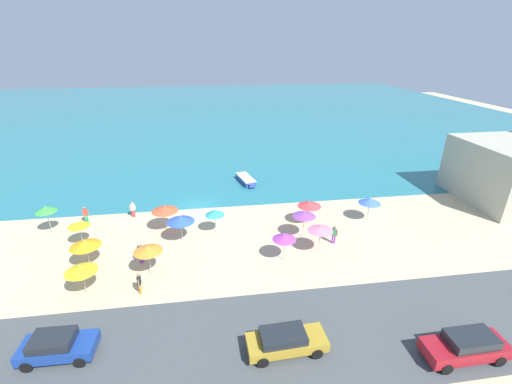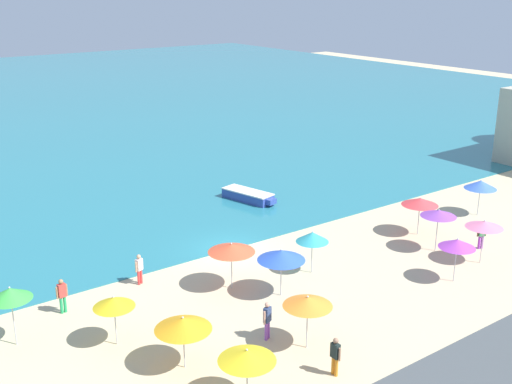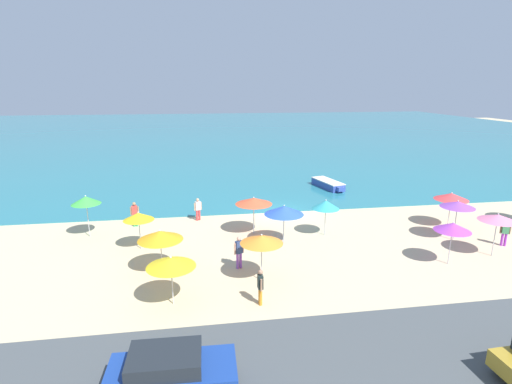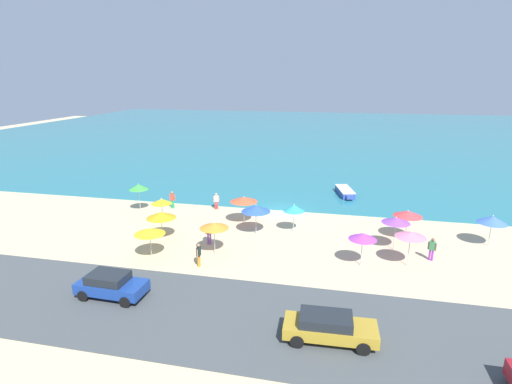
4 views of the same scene
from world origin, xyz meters
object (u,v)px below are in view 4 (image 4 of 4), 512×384
object	(u,v)px
beach_umbrella_8	(492,220)
bather_2	(216,200)
bather_0	(432,248)
bather_4	(209,232)
beach_umbrella_1	(256,208)
parked_car_1	(111,284)
beach_umbrella_0	(294,208)
beach_umbrella_5	(161,215)
beach_umbrella_7	(214,226)
bather_3	(199,254)
beach_umbrella_4	(162,201)
skiff_nearshore	(345,192)
beach_umbrella_12	(150,231)
beach_umbrella_3	(363,236)
beach_umbrella_11	(411,235)
bather_1	(172,199)
parked_car_4	(329,327)
beach_umbrella_10	(244,199)
beach_umbrella_6	(139,187)
beach_umbrella_9	(396,220)
beach_umbrella_2	(408,214)

from	to	relation	value
beach_umbrella_8	bather_2	xyz separation A→B (m)	(-22.66, 3.92, -1.19)
bather_0	bather_4	xyz separation A→B (m)	(-15.92, -0.60, 0.06)
beach_umbrella_1	parked_car_1	world-z (taller)	beach_umbrella_1
beach_umbrella_0	beach_umbrella_5	bearing A→B (deg)	-159.53
beach_umbrella_7	beach_umbrella_8	xyz separation A→B (m)	(19.73, 5.67, -0.06)
bather_3	beach_umbrella_0	bearing A→B (deg)	54.54
beach_umbrella_4	skiff_nearshore	bearing A→B (deg)	37.72
beach_umbrella_0	beach_umbrella_12	bearing A→B (deg)	-142.67
beach_umbrella_3	beach_umbrella_11	xyz separation A→B (m)	(3.07, 0.58, 0.16)
beach_umbrella_0	bather_1	xyz separation A→B (m)	(-12.17, 3.53, -1.07)
beach_umbrella_3	parked_car_4	bearing A→B (deg)	-101.82
beach_umbrella_12	beach_umbrella_10	bearing A→B (deg)	59.21
beach_umbrella_10	skiff_nearshore	bearing A→B (deg)	50.81
beach_umbrella_11	beach_umbrella_12	size ratio (longest dim) A/B	1.11
skiff_nearshore	beach_umbrella_5	bearing A→B (deg)	-132.74
beach_umbrella_6	beach_umbrella_8	size ratio (longest dim) A/B	1.11
beach_umbrella_9	beach_umbrella_12	size ratio (longest dim) A/B	1.13
beach_umbrella_2	beach_umbrella_1	bearing A→B (deg)	-173.45
beach_umbrella_5	bather_1	world-z (taller)	beach_umbrella_5
parked_car_4	beach_umbrella_10	bearing A→B (deg)	117.89
beach_umbrella_6	beach_umbrella_11	distance (m)	23.98
beach_umbrella_10	bather_2	xyz separation A→B (m)	(-3.51, 3.16, -1.27)
beach_umbrella_5	beach_umbrella_12	world-z (taller)	beach_umbrella_5
beach_umbrella_0	beach_umbrella_3	bearing A→B (deg)	-44.60
beach_umbrella_2	bather_4	xyz separation A→B (m)	(-14.73, -4.20, -1.13)
beach_umbrella_1	bather_4	world-z (taller)	beach_umbrella_1
bather_2	beach_umbrella_7	bearing A→B (deg)	-73.00
beach_umbrella_7	bather_1	distance (m)	11.55
beach_umbrella_4	beach_umbrella_9	world-z (taller)	beach_umbrella_9
beach_umbrella_2	parked_car_4	bearing A→B (deg)	-110.99
beach_umbrella_7	bather_2	world-z (taller)	beach_umbrella_7
beach_umbrella_4	bather_2	distance (m)	5.85
bather_2	bather_1	bearing A→B (deg)	-171.74
beach_umbrella_8	beach_umbrella_11	world-z (taller)	beach_umbrella_11
beach_umbrella_4	parked_car_1	distance (m)	12.18
beach_umbrella_8	bather_1	size ratio (longest dim) A/B	1.43
beach_umbrella_8	bather_4	world-z (taller)	beach_umbrella_8
beach_umbrella_5	beach_umbrella_6	world-z (taller)	beach_umbrella_6
beach_umbrella_2	beach_umbrella_9	xyz separation A→B (m)	(-1.15, -2.27, 0.17)
beach_umbrella_4	parked_car_1	bearing A→B (deg)	-78.83
beach_umbrella_4	beach_umbrella_10	distance (m)	7.07
beach_umbrella_3	bather_2	bearing A→B (deg)	144.81
parked_car_4	beach_umbrella_0	bearing A→B (deg)	103.80
beach_umbrella_9	parked_car_1	xyz separation A→B (m)	(-16.64, -10.38, -1.47)
bather_1	skiff_nearshore	size ratio (longest dim) A/B	0.39
beach_umbrella_1	beach_umbrella_5	xyz separation A→B (m)	(-6.96, -2.61, -0.17)
beach_umbrella_2	beach_umbrella_7	size ratio (longest dim) A/B	0.99
beach_umbrella_5	beach_umbrella_10	xyz separation A→B (m)	(5.46, 4.67, 0.21)
beach_umbrella_2	bather_4	distance (m)	15.35
beach_umbrella_11	beach_umbrella_4	bearing A→B (deg)	168.33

